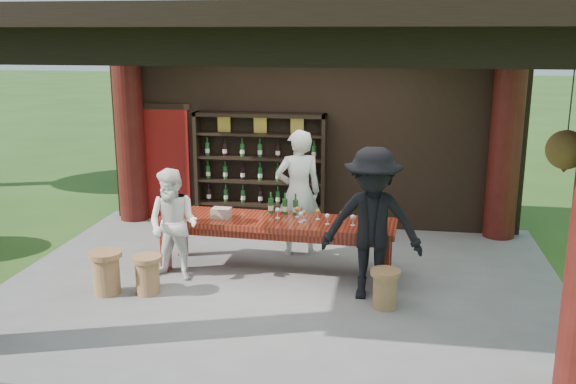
% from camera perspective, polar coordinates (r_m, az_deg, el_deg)
% --- Properties ---
extents(ground, '(90.00, 90.00, 0.00)m').
position_cam_1_polar(ground, '(8.69, -0.43, -8.01)').
color(ground, '#2D5119').
rests_on(ground, ground).
extents(pavilion, '(7.50, 6.00, 3.60)m').
position_cam_1_polar(pavilion, '(8.56, -0.06, 6.43)').
color(pavilion, slate).
rests_on(pavilion, ground).
extents(wine_shelf, '(2.23, 0.34, 1.96)m').
position_cam_1_polar(wine_shelf, '(10.86, -2.49, 1.92)').
color(wine_shelf, black).
rests_on(wine_shelf, ground).
extents(tasting_table, '(3.32, 1.00, 0.75)m').
position_cam_1_polar(tasting_table, '(8.90, -1.02, -3.16)').
color(tasting_table, '#58130C').
rests_on(tasting_table, ground).
extents(stool_near_left, '(0.38, 0.38, 0.51)m').
position_cam_1_polar(stool_near_left, '(8.43, -12.39, -7.11)').
color(stool_near_left, '#9C6D3E').
rests_on(stool_near_left, ground).
extents(stool_near_right, '(0.37, 0.37, 0.48)m').
position_cam_1_polar(stool_near_right, '(7.93, 8.62, -8.42)').
color(stool_near_right, '#9C6D3E').
rests_on(stool_near_right, ground).
extents(stool_far_left, '(0.43, 0.43, 0.56)m').
position_cam_1_polar(stool_far_left, '(8.55, -15.86, -6.81)').
color(stool_far_left, '#9C6D3E').
rests_on(stool_far_left, ground).
extents(host, '(0.81, 0.67, 1.89)m').
position_cam_1_polar(host, '(9.51, 0.94, -0.06)').
color(host, silver).
rests_on(host, ground).
extents(guest_woman, '(0.83, 0.70, 1.52)m').
position_cam_1_polar(guest_woman, '(8.72, -10.15, -2.88)').
color(guest_woman, white).
rests_on(guest_woman, ground).
extents(guest_man, '(1.27, 0.76, 1.92)m').
position_cam_1_polar(guest_man, '(7.97, 7.49, -2.86)').
color(guest_man, black).
rests_on(guest_man, ground).
extents(table_bottles, '(0.44, 0.11, 0.31)m').
position_cam_1_polar(table_bottles, '(9.07, -0.39, -1.03)').
color(table_bottles, '#194C1E').
rests_on(table_bottles, tasting_table).
extents(table_glasses, '(1.12, 0.34, 0.15)m').
position_cam_1_polar(table_glasses, '(8.77, 2.38, -2.12)').
color(table_glasses, silver).
rests_on(table_glasses, tasting_table).
extents(napkin_basket, '(0.27, 0.19, 0.14)m').
position_cam_1_polar(napkin_basket, '(8.96, -5.94, -1.86)').
color(napkin_basket, '#BF6672').
rests_on(napkin_basket, tasting_table).
extents(shrubs, '(15.28, 8.71, 1.36)m').
position_cam_1_polar(shrubs, '(9.48, 23.28, -3.79)').
color(shrubs, '#194C14').
rests_on(shrubs, ground).
extents(trees, '(21.24, 10.10, 4.80)m').
position_cam_1_polar(trees, '(9.76, 21.01, 13.75)').
color(trees, '#3F2819').
rests_on(trees, ground).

